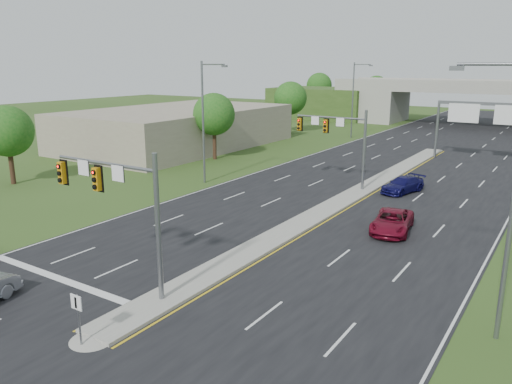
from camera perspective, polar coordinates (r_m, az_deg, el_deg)
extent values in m
plane|color=#2F4A1A|center=(24.10, -10.70, -12.23)|extent=(240.00, 240.00, 0.00)
cube|color=black|center=(53.67, 15.91, 2.33)|extent=(24.00, 160.00, 0.02)
cube|color=gray|center=(42.59, 11.05, -0.30)|extent=(2.00, 54.00, 0.16)
cone|color=gray|center=(21.72, -18.25, -15.59)|extent=(2.00, 2.00, 0.16)
cube|color=gold|center=(43.03, 9.63, -0.19)|extent=(0.12, 54.00, 0.01)
cube|color=gold|center=(42.21, 12.48, -0.61)|extent=(0.12, 54.00, 0.01)
cube|color=silver|center=(58.12, 4.75, 3.75)|extent=(0.12, 160.00, 0.01)
cube|color=silver|center=(28.11, -21.93, -9.02)|extent=(10.50, 0.50, 0.01)
cylinder|color=slate|center=(22.76, -11.11, -4.32)|extent=(0.24, 0.24, 7.00)
cylinder|color=slate|center=(24.41, -16.93, 3.15)|extent=(6.50, 0.16, 0.16)
cube|color=#C3830C|center=(24.65, -17.73, 1.41)|extent=(0.35, 0.25, 1.10)
cube|color=#C3830C|center=(26.69, -21.30, 2.06)|extent=(0.35, 0.25, 1.10)
cube|color=black|center=(24.74, -17.49, 1.47)|extent=(0.55, 0.04, 1.30)
cube|color=black|center=(26.77, -21.06, 2.11)|extent=(0.55, 0.04, 1.30)
sphere|color=#FF0C05|center=(24.50, -18.03, 2.15)|extent=(0.20, 0.20, 0.20)
sphere|color=#FF0C05|center=(26.55, -21.59, 2.74)|extent=(0.20, 0.20, 0.20)
cube|color=white|center=(25.51, -19.13, 2.64)|extent=(0.75, 0.04, 0.75)
cube|color=white|center=(23.69, -15.52, 2.06)|extent=(0.75, 0.04, 0.75)
cylinder|color=slate|center=(43.71, 12.26, 4.58)|extent=(0.24, 0.24, 7.00)
cylinder|color=slate|center=(44.59, 8.51, 8.44)|extent=(6.50, 0.16, 0.16)
cube|color=#C3830C|center=(44.59, 7.95, 7.48)|extent=(0.35, 0.25, 1.10)
cube|color=#C3830C|center=(45.74, 4.98, 7.74)|extent=(0.35, 0.25, 1.10)
cube|color=black|center=(44.71, 8.03, 7.50)|extent=(0.55, 0.04, 1.30)
cube|color=black|center=(45.86, 5.07, 7.75)|extent=(0.55, 0.04, 1.30)
sphere|color=#FF0C05|center=(44.43, 7.90, 7.92)|extent=(0.20, 0.20, 0.20)
sphere|color=#FF0C05|center=(45.59, 4.91, 8.16)|extent=(0.20, 0.20, 0.20)
cube|color=white|center=(45.15, 6.77, 8.12)|extent=(0.75, 0.04, 0.75)
cube|color=white|center=(44.15, 9.59, 7.88)|extent=(0.75, 0.04, 0.75)
cylinder|color=slate|center=(20.99, -19.56, -13.71)|extent=(0.08, 0.08, 2.20)
cube|color=white|center=(20.61, -19.86, -11.79)|extent=(0.60, 0.04, 0.60)
cube|color=black|center=(20.59, -19.92, -11.81)|extent=(0.10, 0.02, 0.45)
cylinder|color=slate|center=(62.39, 19.96, 6.71)|extent=(0.28, 0.28, 6.60)
cube|color=slate|center=(61.07, 25.43, 9.07)|extent=(11.50, 0.35, 0.35)
cube|color=#0D5C18|center=(61.41, 22.64, 8.34)|extent=(3.20, 0.08, 2.00)
cube|color=#0D5C18|center=(60.72, 27.11, 7.81)|extent=(3.20, 0.08, 2.00)
cube|color=silver|center=(61.36, 22.63, 8.33)|extent=(3.30, 0.03, 2.10)
cube|color=silver|center=(60.67, 27.11, 7.81)|extent=(3.30, 0.03, 2.10)
cube|color=gray|center=(100.93, 14.53, 9.55)|extent=(6.00, 12.00, 6.00)
cube|color=#2F4A1A|center=(105.80, 7.76, 10.07)|extent=(20.00, 14.00, 6.00)
cube|color=gray|center=(96.64, 24.39, 10.69)|extent=(50.00, 12.00, 1.20)
cube|color=gray|center=(90.88, 23.86, 11.26)|extent=(50.00, 0.40, 0.90)
cube|color=gray|center=(102.33, 24.99, 11.36)|extent=(50.00, 0.40, 0.90)
cylinder|color=slate|center=(45.83, -6.06, 7.79)|extent=(0.20, 0.20, 11.00)
cylinder|color=slate|center=(44.75, -4.96, 14.33)|extent=(2.50, 0.12, 0.12)
cube|color=slate|center=(44.00, -3.63, 14.16)|extent=(0.50, 0.25, 0.18)
cylinder|color=slate|center=(76.16, 10.98, 10.20)|extent=(0.20, 0.20, 11.00)
cylinder|color=slate|center=(75.52, 12.08, 14.07)|extent=(2.50, 0.12, 0.12)
cube|color=slate|center=(75.07, 12.99, 13.91)|extent=(0.50, 0.25, 0.18)
cylinder|color=slate|center=(20.56, 25.49, 13.06)|extent=(2.50, 0.12, 0.12)
cube|color=slate|center=(20.78, 21.97, 12.98)|extent=(0.50, 0.25, 0.18)
cylinder|color=#382316|center=(58.06, -4.76, 5.71)|extent=(0.44, 0.44, 4.00)
sphere|color=#175316|center=(57.67, -4.83, 8.86)|extent=(4.80, 4.80, 4.80)
cylinder|color=#382316|center=(80.99, 3.92, 8.26)|extent=(0.44, 0.44, 4.25)
sphere|color=#175316|center=(80.70, 3.96, 10.66)|extent=(5.20, 5.20, 5.20)
cylinder|color=#382316|center=(50.85, -26.17, 2.91)|extent=(0.44, 0.44, 3.75)
sphere|color=#175316|center=(50.42, -26.55, 6.24)|extent=(4.60, 4.60, 4.60)
cylinder|color=#382316|center=(121.90, 7.18, 10.29)|extent=(0.44, 0.44, 4.50)
sphere|color=#175316|center=(121.70, 7.23, 11.98)|extent=(6.00, 6.00, 6.00)
cylinder|color=#382316|center=(116.48, 13.46, 9.76)|extent=(0.44, 0.44, 4.25)
sphere|color=#175316|center=(116.28, 13.56, 11.43)|extent=(5.60, 5.60, 5.60)
cube|color=gray|center=(68.15, -8.90, 7.30)|extent=(18.00, 30.00, 5.00)
imported|color=maroon|center=(33.91, 15.29, -3.27)|extent=(3.05, 5.29, 1.39)
imported|color=#0C0A41|center=(44.52, 16.43, 0.79)|extent=(3.08, 4.95, 1.34)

